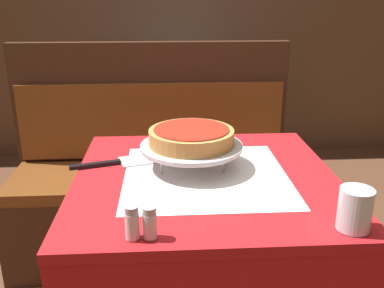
{
  "coord_description": "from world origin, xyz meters",
  "views": [
    {
      "loc": [
        -0.12,
        -1.24,
        1.32
      ],
      "look_at": [
        -0.04,
        0.04,
        0.86
      ],
      "focal_mm": 40.0,
      "sensor_mm": 36.0,
      "label": 1
    }
  ],
  "objects_px": {
    "booth_bench": "(153,196)",
    "salt_shaker": "(132,223)",
    "water_glass_near": "(355,209)",
    "pepper_shaker": "(150,223)",
    "pizza_server": "(117,162)",
    "dining_table_front": "(205,209)",
    "pizza_pan_stand": "(191,147)",
    "deep_dish_pizza": "(191,137)",
    "condiment_caddy": "(185,67)",
    "dining_table_rear": "(181,91)"
  },
  "relations": [
    {
      "from": "dining_table_front",
      "to": "booth_bench",
      "type": "relative_size",
      "value": 0.59
    },
    {
      "from": "pizza_pan_stand",
      "to": "pepper_shaker",
      "type": "xyz_separation_m",
      "value": [
        -0.12,
        -0.43,
        -0.03
      ]
    },
    {
      "from": "pizza_pan_stand",
      "to": "salt_shaker",
      "type": "xyz_separation_m",
      "value": [
        -0.16,
        -0.43,
        -0.03
      ]
    },
    {
      "from": "dining_table_front",
      "to": "pizza_pan_stand",
      "type": "xyz_separation_m",
      "value": [
        -0.04,
        0.07,
        0.19
      ]
    },
    {
      "from": "salt_shaker",
      "to": "pizza_pan_stand",
      "type": "bearing_deg",
      "value": 69.03
    },
    {
      "from": "water_glass_near",
      "to": "salt_shaker",
      "type": "height_order",
      "value": "water_glass_near"
    },
    {
      "from": "pizza_pan_stand",
      "to": "pepper_shaker",
      "type": "relative_size",
      "value": 4.22
    },
    {
      "from": "booth_bench",
      "to": "deep_dish_pizza",
      "type": "height_order",
      "value": "booth_bench"
    },
    {
      "from": "dining_table_front",
      "to": "salt_shaker",
      "type": "height_order",
      "value": "salt_shaker"
    },
    {
      "from": "water_glass_near",
      "to": "salt_shaker",
      "type": "xyz_separation_m",
      "value": [
        -0.53,
        -0.01,
        -0.01
      ]
    },
    {
      "from": "dining_table_front",
      "to": "water_glass_near",
      "type": "bearing_deg",
      "value": -46.64
    },
    {
      "from": "deep_dish_pizza",
      "to": "condiment_caddy",
      "type": "distance_m",
      "value": 1.69
    },
    {
      "from": "pizza_server",
      "to": "booth_bench",
      "type": "bearing_deg",
      "value": 81.8
    },
    {
      "from": "salt_shaker",
      "to": "pepper_shaker",
      "type": "relative_size",
      "value": 1.04
    },
    {
      "from": "dining_table_front",
      "to": "condiment_caddy",
      "type": "relative_size",
      "value": 5.25
    },
    {
      "from": "water_glass_near",
      "to": "condiment_caddy",
      "type": "bearing_deg",
      "value": 98.55
    },
    {
      "from": "deep_dish_pizza",
      "to": "pepper_shaker",
      "type": "height_order",
      "value": "deep_dish_pizza"
    },
    {
      "from": "booth_bench",
      "to": "salt_shaker",
      "type": "bearing_deg",
      "value": -90.45
    },
    {
      "from": "pizza_server",
      "to": "water_glass_near",
      "type": "distance_m",
      "value": 0.77
    },
    {
      "from": "booth_bench",
      "to": "dining_table_rear",
      "type": "bearing_deg",
      "value": 79.56
    },
    {
      "from": "water_glass_near",
      "to": "condiment_caddy",
      "type": "distance_m",
      "value": 2.13
    },
    {
      "from": "dining_table_front",
      "to": "pepper_shaker",
      "type": "bearing_deg",
      "value": -114.66
    },
    {
      "from": "salt_shaker",
      "to": "condiment_caddy",
      "type": "distance_m",
      "value": 2.12
    },
    {
      "from": "dining_table_front",
      "to": "pizza_pan_stand",
      "type": "distance_m",
      "value": 0.21
    },
    {
      "from": "deep_dish_pizza",
      "to": "pizza_pan_stand",
      "type": "bearing_deg",
      "value": 0.0
    },
    {
      "from": "dining_table_front",
      "to": "dining_table_rear",
      "type": "relative_size",
      "value": 1.06
    },
    {
      "from": "dining_table_front",
      "to": "deep_dish_pizza",
      "type": "relative_size",
      "value": 2.99
    },
    {
      "from": "pizza_pan_stand",
      "to": "water_glass_near",
      "type": "xyz_separation_m",
      "value": [
        0.37,
        -0.42,
        -0.02
      ]
    },
    {
      "from": "dining_table_front",
      "to": "pizza_server",
      "type": "bearing_deg",
      "value": 158.35
    },
    {
      "from": "dining_table_rear",
      "to": "salt_shaker",
      "type": "relative_size",
      "value": 9.42
    },
    {
      "from": "pizza_pan_stand",
      "to": "pizza_server",
      "type": "xyz_separation_m",
      "value": [
        -0.25,
        0.04,
        -0.06
      ]
    },
    {
      "from": "dining_table_front",
      "to": "deep_dish_pizza",
      "type": "height_order",
      "value": "deep_dish_pizza"
    },
    {
      "from": "dining_table_rear",
      "to": "pepper_shaker",
      "type": "relative_size",
      "value": 9.85
    },
    {
      "from": "pizza_pan_stand",
      "to": "pepper_shaker",
      "type": "distance_m",
      "value": 0.45
    },
    {
      "from": "dining_table_front",
      "to": "pizza_pan_stand",
      "type": "height_order",
      "value": "pizza_pan_stand"
    },
    {
      "from": "pizza_server",
      "to": "water_glass_near",
      "type": "bearing_deg",
      "value": -36.83
    },
    {
      "from": "deep_dish_pizza",
      "to": "salt_shaker",
      "type": "relative_size",
      "value": 3.33
    },
    {
      "from": "dining_table_front",
      "to": "condiment_caddy",
      "type": "distance_m",
      "value": 1.76
    },
    {
      "from": "water_glass_near",
      "to": "pepper_shaker",
      "type": "bearing_deg",
      "value": -178.86
    },
    {
      "from": "water_glass_near",
      "to": "condiment_caddy",
      "type": "xyz_separation_m",
      "value": [
        -0.32,
        2.1,
        0.0
      ]
    },
    {
      "from": "pizza_pan_stand",
      "to": "deep_dish_pizza",
      "type": "distance_m",
      "value": 0.04
    },
    {
      "from": "pizza_pan_stand",
      "to": "pizza_server",
      "type": "distance_m",
      "value": 0.26
    },
    {
      "from": "salt_shaker",
      "to": "pepper_shaker",
      "type": "bearing_deg",
      "value": -0.0
    },
    {
      "from": "pizza_server",
      "to": "condiment_caddy",
      "type": "bearing_deg",
      "value": 79.54
    },
    {
      "from": "water_glass_near",
      "to": "pepper_shaker",
      "type": "xyz_separation_m",
      "value": [
        -0.49,
        -0.01,
        -0.01
      ]
    },
    {
      "from": "pizza_pan_stand",
      "to": "deep_dish_pizza",
      "type": "xyz_separation_m",
      "value": [
        0.0,
        0.0,
        0.04
      ]
    },
    {
      "from": "salt_shaker",
      "to": "condiment_caddy",
      "type": "bearing_deg",
      "value": 84.11
    },
    {
      "from": "pizza_pan_stand",
      "to": "condiment_caddy",
      "type": "relative_size",
      "value": 2.13
    },
    {
      "from": "dining_table_rear",
      "to": "condiment_caddy",
      "type": "xyz_separation_m",
      "value": [
        0.03,
        -0.0,
        0.17
      ]
    },
    {
      "from": "booth_bench",
      "to": "salt_shaker",
      "type": "distance_m",
      "value": 1.22
    }
  ]
}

